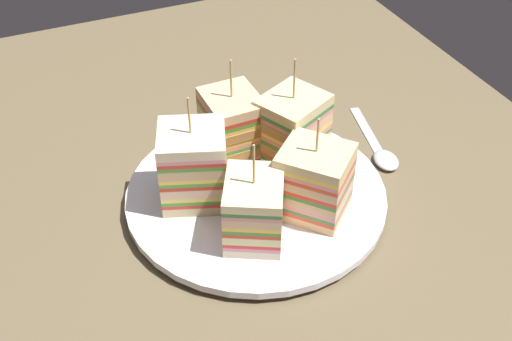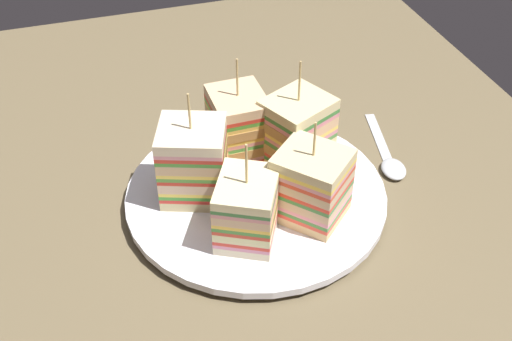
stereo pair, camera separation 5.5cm
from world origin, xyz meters
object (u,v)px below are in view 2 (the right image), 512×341
object	(u,v)px
chip_pile	(244,191)
spoon	(389,161)
sandwich_wedge_2	(297,133)
sandwich_wedge_4	(194,162)
sandwich_wedge_1	(311,185)
sandwich_wedge_3	(235,128)
plate	(256,195)
sandwich_wedge_0	(247,209)

from	to	relation	value
chip_pile	spoon	world-z (taller)	chip_pile
chip_pile	spoon	xyz separation A→B (cm)	(-2.09, 18.91, -2.03)
chip_pile	sandwich_wedge_2	bearing A→B (deg)	116.30
sandwich_wedge_4	chip_pile	distance (cm)	6.46
sandwich_wedge_2	chip_pile	size ratio (longest dim) A/B	1.78
sandwich_wedge_2	sandwich_wedge_4	size ratio (longest dim) A/B	1.06
sandwich_wedge_1	sandwich_wedge_4	xyz separation A→B (cm)	(-6.92, -10.71, 0.40)
chip_pile	sandwich_wedge_4	bearing A→B (deg)	-115.00
sandwich_wedge_1	spoon	world-z (taller)	sandwich_wedge_1
sandwich_wedge_1	spoon	distance (cm)	15.61
sandwich_wedge_3	chip_pile	world-z (taller)	sandwich_wedge_3
plate	sandwich_wedge_2	size ratio (longest dim) A/B	2.12
sandwich_wedge_4	chip_pile	size ratio (longest dim) A/B	1.69
sandwich_wedge_4	sandwich_wedge_1	bearing A→B (deg)	-13.08
plate	spoon	size ratio (longest dim) A/B	2.11
sandwich_wedge_2	chip_pile	xyz separation A→B (cm)	(3.61, -7.30, -3.59)
sandwich_wedge_2	sandwich_wedge_4	distance (cm)	12.27
sandwich_wedge_1	sandwich_wedge_4	size ratio (longest dim) A/B	0.92
sandwich_wedge_3	sandwich_wedge_4	bearing A→B (deg)	-52.66
sandwich_wedge_3	sandwich_wedge_4	xyz separation A→B (cm)	(4.76, -6.00, 0.12)
sandwich_wedge_0	spoon	world-z (taller)	sandwich_wedge_0
plate	chip_pile	world-z (taller)	chip_pile
sandwich_wedge_0	sandwich_wedge_1	xyz separation A→B (cm)	(-0.96, 7.18, 0.45)
plate	sandwich_wedge_2	distance (cm)	8.35
plate	sandwich_wedge_0	world-z (taller)	sandwich_wedge_0
plate	spoon	distance (cm)	17.53
sandwich_wedge_0	sandwich_wedge_1	world-z (taller)	sandwich_wedge_1
sandwich_wedge_3	sandwich_wedge_1	bearing A→B (deg)	20.88
sandwich_wedge_0	spoon	bearing A→B (deg)	-41.91
sandwich_wedge_1	sandwich_wedge_3	xyz separation A→B (cm)	(-11.67, -4.71, 0.28)
chip_pile	sandwich_wedge_1	bearing A→B (deg)	51.41
sandwich_wedge_2	spoon	world-z (taller)	sandwich_wedge_2
sandwich_wedge_4	spoon	size ratio (longest dim) A/B	0.94
plate	chip_pile	bearing A→B (deg)	-74.35
sandwich_wedge_4	spoon	xyz separation A→B (cm)	(0.20, 23.82, -5.55)
sandwich_wedge_2	sandwich_wedge_3	distance (cm)	7.10
chip_pile	plate	bearing A→B (deg)	105.65
sandwich_wedge_0	sandwich_wedge_3	xyz separation A→B (cm)	(-12.63, 2.47, 0.73)
sandwich_wedge_2	sandwich_wedge_3	xyz separation A→B (cm)	(-3.44, -6.20, -0.19)
sandwich_wedge_0	sandwich_wedge_3	size ratio (longest dim) A/B	0.89
plate	sandwich_wedge_2	xyz separation A→B (cm)	(-3.19, 5.83, 5.06)
plate	sandwich_wedge_3	bearing A→B (deg)	-176.74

